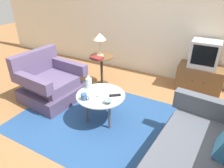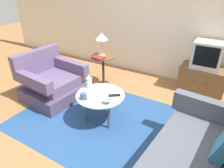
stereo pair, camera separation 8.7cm
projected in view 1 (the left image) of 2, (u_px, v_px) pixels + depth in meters
name	position (u px, v px, depth m)	size (l,w,h in m)	color
ground_plane	(101.00, 129.00, 3.01)	(16.00, 16.00, 0.00)	olive
back_wall	(157.00, 13.00, 4.14)	(9.00, 0.12, 2.70)	beige
area_rug	(101.00, 120.00, 3.19)	(2.59, 1.95, 0.00)	navy
armchair	(50.00, 84.00, 3.67)	(1.01, 1.03, 0.85)	#4B3E5C
coffee_table	(101.00, 97.00, 2.99)	(0.73, 0.73, 0.47)	#B2C6C1
side_table	(102.00, 64.00, 4.05)	(0.47, 0.47, 0.63)	brown
tv_stand	(199.00, 78.00, 3.96)	(0.83, 0.47, 0.50)	brown
television	(205.00, 54.00, 3.73)	(0.51, 0.44, 0.50)	#B7B7BC
table_lamp	(100.00, 37.00, 3.80)	(0.24, 0.24, 0.45)	#9E937A
vase	(89.00, 82.00, 3.10)	(0.09, 0.09, 0.22)	silver
mug	(84.00, 97.00, 2.83)	(0.14, 0.09, 0.09)	#335184
bowl	(108.00, 102.00, 2.76)	(0.13, 0.13, 0.05)	slate
tv_remote_dark	(115.00, 95.00, 2.94)	(0.16, 0.14, 0.02)	black
tv_remote_silver	(100.00, 94.00, 2.97)	(0.05, 0.18, 0.02)	#B2B2B7
book	(97.00, 58.00, 3.82)	(0.26, 0.20, 0.04)	maroon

